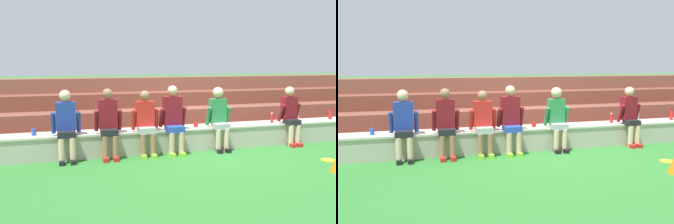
# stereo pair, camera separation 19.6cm
# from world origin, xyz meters

# --- Properties ---
(ground_plane) EXTENTS (80.00, 80.00, 0.00)m
(ground_plane) POSITION_xyz_m (0.00, 0.00, 0.00)
(ground_plane) COLOR #2D752D
(stone_seating_wall) EXTENTS (9.29, 0.57, 0.49)m
(stone_seating_wall) POSITION_xyz_m (0.00, 0.26, 0.26)
(stone_seating_wall) COLOR #B7AF9E
(stone_seating_wall) RESTS_ON ground
(brick_bleachers) EXTENTS (11.80, 2.48, 1.46)m
(brick_bleachers) POSITION_xyz_m (0.00, 2.18, 0.55)
(brick_bleachers) COLOR brown
(brick_bleachers) RESTS_ON ground
(person_far_left) EXTENTS (0.55, 0.54, 1.36)m
(person_far_left) POSITION_xyz_m (-2.82, 0.02, 0.73)
(person_far_left) COLOR beige
(person_far_left) RESTS_ON ground
(person_left_of_center) EXTENTS (0.54, 0.52, 1.38)m
(person_left_of_center) POSITION_xyz_m (-2.02, -0.01, 0.73)
(person_left_of_center) COLOR #996B4C
(person_left_of_center) RESTS_ON ground
(person_center) EXTENTS (0.55, 0.52, 1.32)m
(person_center) POSITION_xyz_m (-1.28, -0.01, 0.70)
(person_center) COLOR #996B4C
(person_center) RESTS_ON ground
(person_right_of_center) EXTENTS (0.56, 0.55, 1.41)m
(person_right_of_center) POSITION_xyz_m (-0.70, -0.02, 0.74)
(person_right_of_center) COLOR #DBAD89
(person_right_of_center) RESTS_ON ground
(person_far_right) EXTENTS (0.52, 0.54, 1.35)m
(person_far_right) POSITION_xyz_m (0.33, 0.00, 0.73)
(person_far_right) COLOR beige
(person_far_right) RESTS_ON ground
(person_rightmost_edge) EXTENTS (0.50, 0.51, 1.33)m
(person_rightmost_edge) POSITION_xyz_m (2.10, -0.00, 0.70)
(person_rightmost_edge) COLOR beige
(person_rightmost_edge) RESTS_ON ground
(water_bottle_near_right) EXTENTS (0.08, 0.08, 0.28)m
(water_bottle_near_right) POSITION_xyz_m (2.45, 0.25, 0.62)
(water_bottle_near_right) COLOR silver
(water_bottle_near_right) RESTS_ON stone_seating_wall
(water_bottle_mid_left) EXTENTS (0.08, 0.08, 0.28)m
(water_bottle_mid_left) POSITION_xyz_m (3.41, 0.26, 0.62)
(water_bottle_mid_left) COLOR red
(water_bottle_mid_left) RESTS_ON stone_seating_wall
(water_bottle_near_left) EXTENTS (0.07, 0.07, 0.23)m
(water_bottle_near_left) POSITION_xyz_m (1.77, 0.23, 0.60)
(water_bottle_near_left) COLOR red
(water_bottle_near_left) RESTS_ON stone_seating_wall
(plastic_cup_right_end) EXTENTS (0.09, 0.09, 0.13)m
(plastic_cup_right_end) POSITION_xyz_m (-3.42, 0.25, 0.55)
(plastic_cup_right_end) COLOR blue
(plastic_cup_right_end) RESTS_ON stone_seating_wall
(plastic_cup_middle) EXTENTS (0.09, 0.09, 0.10)m
(plastic_cup_middle) POSITION_xyz_m (-0.12, 0.21, 0.54)
(plastic_cup_middle) COLOR red
(plastic_cup_middle) RESTS_ON stone_seating_wall
(frisbee) EXTENTS (0.27, 0.27, 0.02)m
(frisbee) POSITION_xyz_m (2.01, -1.38, 0.01)
(frisbee) COLOR yellow
(frisbee) RESTS_ON ground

